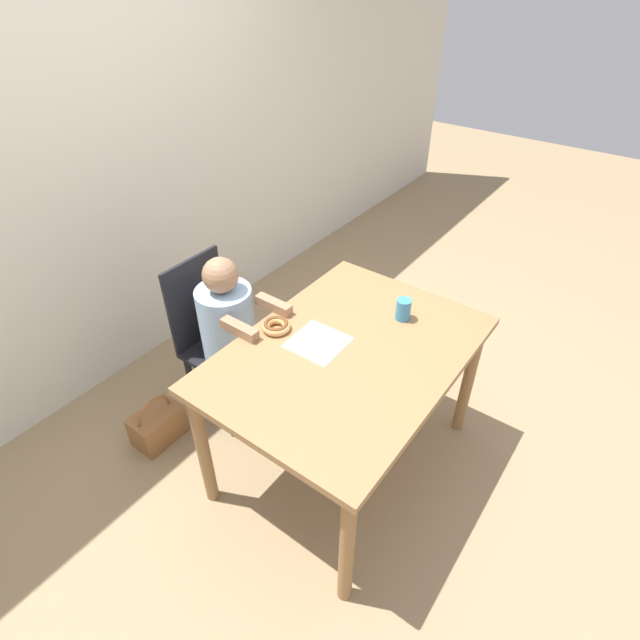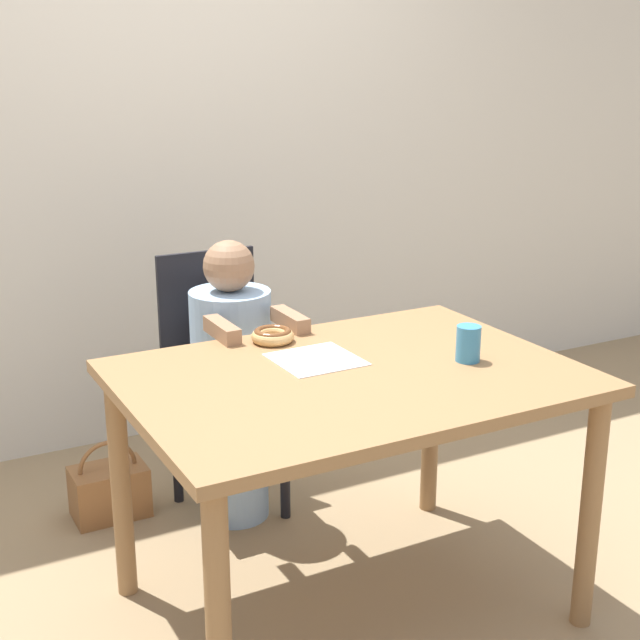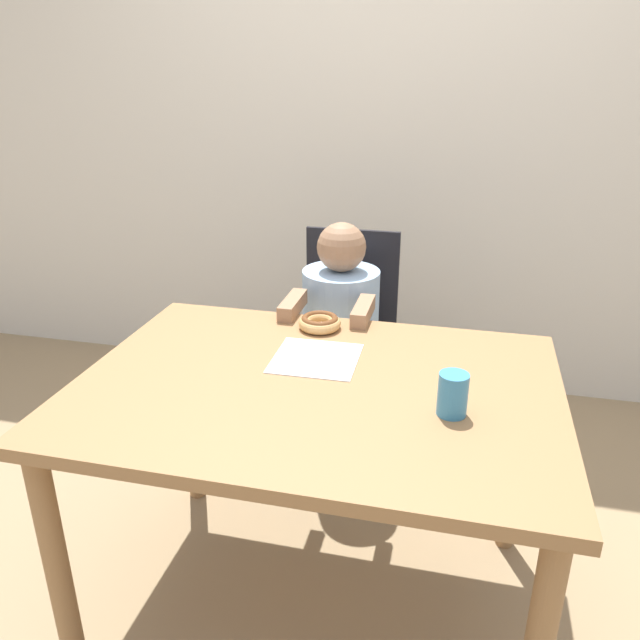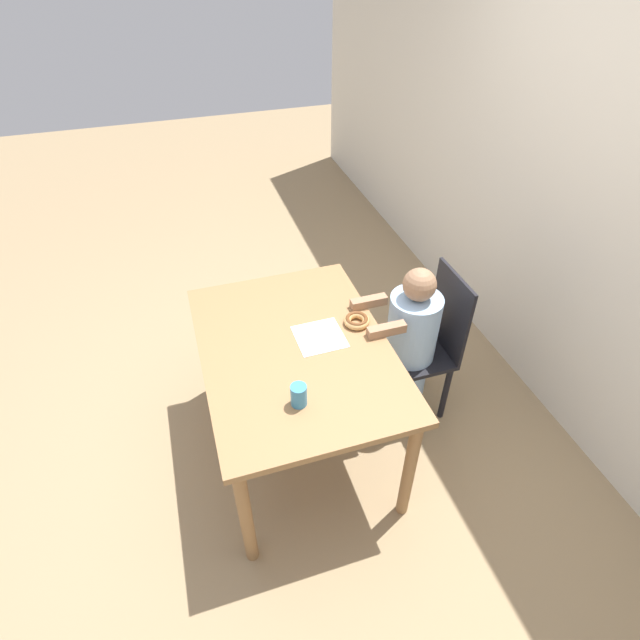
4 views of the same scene
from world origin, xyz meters
TOP-DOWN VIEW (x-y plane):
  - ground_plane at (0.00, 0.00)m, footprint 12.00×12.00m
  - wall_back at (0.00, 1.56)m, footprint 8.00×0.05m
  - dining_table at (0.00, 0.00)m, footprint 1.25×0.90m
  - chair at (-0.08, 0.79)m, footprint 0.37×0.36m
  - child_figure at (-0.08, 0.68)m, footprint 0.29×0.46m
  - donut at (-0.07, 0.35)m, footprint 0.13×0.13m
  - napkin at (-0.04, 0.14)m, footprint 0.24×0.24m
  - handbag at (-0.48, 0.89)m, footprint 0.26×0.18m
  - cup at (0.35, -0.08)m, footprint 0.07×0.07m

SIDE VIEW (x-z plane):
  - ground_plane at x=0.00m, z-range 0.00..0.00m
  - handbag at x=-0.48m, z-range -0.05..0.25m
  - chair at x=-0.08m, z-range 0.00..0.94m
  - child_figure at x=-0.08m, z-range -0.01..1.01m
  - dining_table at x=0.00m, z-range 0.28..1.04m
  - napkin at x=-0.04m, z-range 0.76..0.76m
  - donut at x=-0.07m, z-range 0.76..0.80m
  - cup at x=0.35m, z-range 0.76..0.86m
  - wall_back at x=0.00m, z-range 0.00..2.50m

